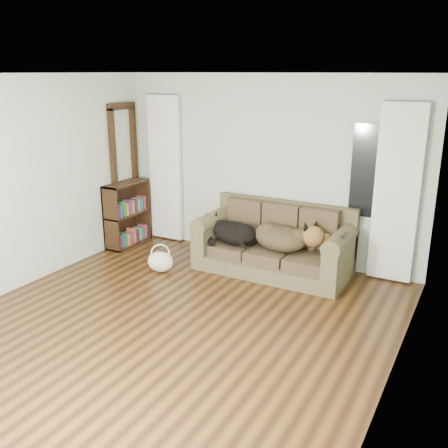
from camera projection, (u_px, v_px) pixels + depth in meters
The scene contains 15 objects.
floor at pixel (169, 327), 5.34m from camera, with size 5.00×5.00×0.00m, color black.
ceiling at pixel (160, 74), 4.57m from camera, with size 5.00×5.00×0.00m, color white.
wall_back at pixel (267, 169), 7.05m from camera, with size 4.50×0.04×2.60m, color #B3BAB1.
wall_left at pixel (11, 186), 5.99m from camera, with size 0.04×5.00×2.60m, color #B3BAB1.
wall_right at pixel (399, 247), 3.92m from camera, with size 0.04×5.00×2.60m, color #B3BAB1.
curtain_left at pixel (165, 169), 7.81m from camera, with size 0.55×0.08×2.25m, color white.
curtain_right at pixel (397, 195), 6.20m from camera, with size 0.55×0.08×2.25m, color white.
window_pane at pixel (371, 172), 6.33m from camera, with size 0.50×0.03×1.20m, color black.
door_casing at pixel (125, 176), 7.76m from camera, with size 0.07×0.60×2.10m, color black.
sofa at pixel (273, 240), 6.70m from camera, with size 2.04×0.88×0.83m, color #403C1E.
dog_black_lab at pixel (231, 233), 6.86m from camera, with size 0.71×0.49×0.30m, color black.
dog_shepherd at pixel (284, 239), 6.59m from camera, with size 0.80×0.56×0.35m, color black.
tv_remote at pixel (345, 235), 6.01m from camera, with size 0.05×0.18×0.02m, color black.
tote_bag at pixel (160, 260), 6.78m from camera, with size 0.38×0.29×0.27m, color silver.
bookshelf at pixel (127, 214), 7.75m from camera, with size 0.30×0.79×0.99m, color black.
Camera 1 is at (2.81, -3.90, 2.63)m, focal length 40.00 mm.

